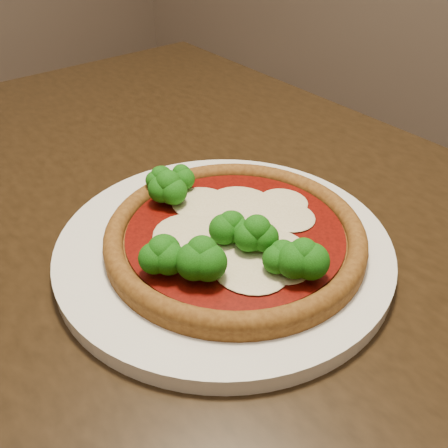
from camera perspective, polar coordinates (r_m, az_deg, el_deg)
The scene contains 3 objects.
dining_table at distance 0.63m, azimuth 0.39°, elevation -8.33°, with size 1.43×1.04×0.75m.
plate at distance 0.53m, azimuth -0.00°, elevation -2.68°, with size 0.35×0.35×0.02m, color white.
pizza at distance 0.51m, azimuth 0.95°, elevation -1.00°, with size 0.27×0.27×0.06m.
Camera 1 is at (0.36, -0.26, 1.09)m, focal length 40.00 mm.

